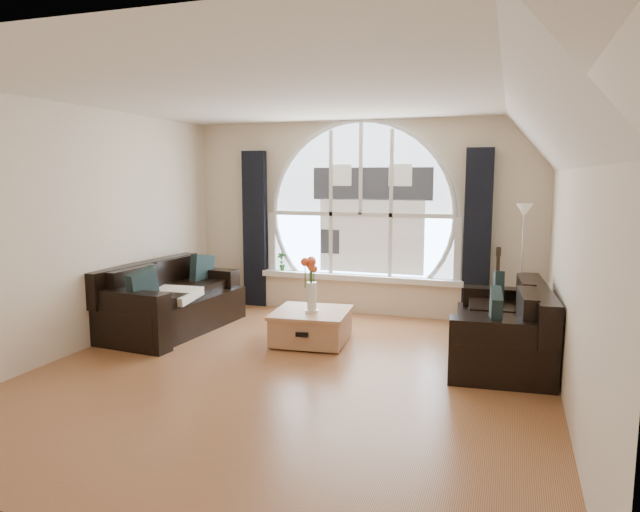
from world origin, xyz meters
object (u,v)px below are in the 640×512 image
Objects in this scene: coffee_chest at (311,325)px; guitar at (497,287)px; sofa_left at (173,299)px; vase_flowers at (312,279)px; potted_plant at (282,261)px; sofa_right at (501,323)px; floor_lamp at (521,268)px.

guitar reaches higher than coffee_chest.
sofa_left is 1.91m from vase_flowers.
vase_flowers reaches higher than coffee_chest.
potted_plant is at bearing 68.96° from sofa_left.
sofa_left is at bearing 176.59° from sofa_right.
guitar is 3.77× the size of potted_plant.
floor_lamp is (0.20, 1.31, 0.40)m from sofa_right.
sofa_left reaches higher than coffee_chest.
coffee_chest is 1.22× the size of vase_flowers.
coffee_chest is 1.97m from potted_plant.
sofa_left is at bearing -162.33° from guitar.
floor_lamp is at bearing 25.01° from coffee_chest.
vase_flowers is 0.66× the size of guitar.
guitar is at bearing 25.25° from sofa_left.
sofa_right is 6.49× the size of potted_plant.
sofa_right is 1.14× the size of floor_lamp.
guitar is at bearing 35.64° from vase_flowers.
guitar is (-0.08, 1.35, 0.13)m from sofa_right.
floor_lamp is 5.69× the size of potted_plant.
vase_flowers is 2.48m from guitar.
sofa_right is 3.53m from potted_plant.
floor_lamp reaches higher than sofa_right.
sofa_left is 6.84× the size of potted_plant.
vase_flowers reaches higher than sofa_right.
floor_lamp is at bearing -10.41° from guitar.
sofa_left is at bearing -116.21° from potted_plant.
coffee_chest is 3.04× the size of potted_plant.
sofa_right is at bearing -4.43° from coffee_chest.
floor_lamp is 1.51× the size of guitar.
sofa_left is 1.05× the size of sofa_right.
vase_flowers is at bearing -57.68° from potted_plant.
coffee_chest is at bearing 6.47° from sofa_left.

